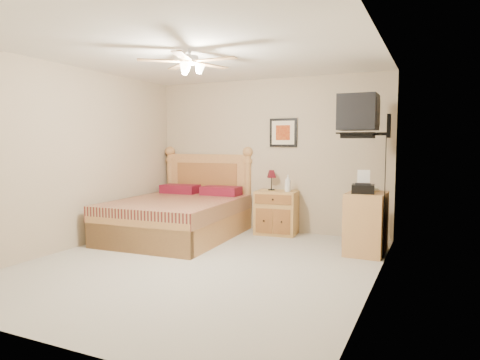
% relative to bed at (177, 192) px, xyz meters
% --- Properties ---
extents(floor, '(4.50, 4.50, 0.00)m').
position_rel_bed_xyz_m(floor, '(1.06, -1.12, -0.70)').
color(floor, '#ADA99C').
rests_on(floor, ground).
extents(ceiling, '(4.00, 4.50, 0.04)m').
position_rel_bed_xyz_m(ceiling, '(1.06, -1.12, 1.80)').
color(ceiling, white).
rests_on(ceiling, ground).
extents(wall_back, '(4.00, 0.04, 2.50)m').
position_rel_bed_xyz_m(wall_back, '(1.06, 1.13, 0.55)').
color(wall_back, tan).
rests_on(wall_back, ground).
extents(wall_front, '(4.00, 0.04, 2.50)m').
position_rel_bed_xyz_m(wall_front, '(1.06, -3.37, 0.55)').
color(wall_front, tan).
rests_on(wall_front, ground).
extents(wall_left, '(0.04, 4.50, 2.50)m').
position_rel_bed_xyz_m(wall_left, '(-0.94, -1.12, 0.55)').
color(wall_left, tan).
rests_on(wall_left, ground).
extents(wall_right, '(0.04, 4.50, 2.50)m').
position_rel_bed_xyz_m(wall_right, '(3.06, -1.12, 0.55)').
color(wall_right, tan).
rests_on(wall_right, ground).
extents(bed, '(1.75, 2.23, 1.40)m').
position_rel_bed_xyz_m(bed, '(0.00, 0.00, 0.00)').
color(bed, '#B5784E').
rests_on(bed, ground).
extents(nightstand, '(0.68, 0.54, 0.69)m').
position_rel_bed_xyz_m(nightstand, '(1.31, 0.88, -0.35)').
color(nightstand, '#B78B45').
rests_on(nightstand, ground).
extents(table_lamp, '(0.21, 0.21, 0.33)m').
position_rel_bed_xyz_m(table_lamp, '(1.19, 0.95, 0.16)').
color(table_lamp, '#550E17').
rests_on(table_lamp, nightstand).
extents(lotion_bottle, '(0.11, 0.11, 0.27)m').
position_rel_bed_xyz_m(lotion_bottle, '(1.50, 0.85, 0.13)').
color(lotion_bottle, white).
rests_on(lotion_bottle, nightstand).
extents(framed_picture, '(0.46, 0.04, 0.46)m').
position_rel_bed_xyz_m(framed_picture, '(1.33, 1.11, 0.92)').
color(framed_picture, black).
rests_on(framed_picture, wall_back).
extents(dresser, '(0.49, 0.70, 0.81)m').
position_rel_bed_xyz_m(dresser, '(2.79, 0.24, -0.29)').
color(dresser, tan).
rests_on(dresser, ground).
extents(fax_machine, '(0.31, 0.33, 0.30)m').
position_rel_bed_xyz_m(fax_machine, '(2.76, 0.13, 0.26)').
color(fax_machine, black).
rests_on(fax_machine, dresser).
extents(magazine_lower, '(0.20, 0.27, 0.02)m').
position_rel_bed_xyz_m(magazine_lower, '(2.72, 0.50, 0.12)').
color(magazine_lower, '#AEA389').
rests_on(magazine_lower, dresser).
extents(magazine_upper, '(0.20, 0.26, 0.02)m').
position_rel_bed_xyz_m(magazine_upper, '(2.73, 0.52, 0.14)').
color(magazine_upper, tan).
rests_on(magazine_upper, magazine_lower).
extents(wall_tv, '(0.56, 0.46, 0.58)m').
position_rel_bed_xyz_m(wall_tv, '(2.81, 0.22, 1.11)').
color(wall_tv, black).
rests_on(wall_tv, wall_right).
extents(ceiling_fan, '(1.14, 1.14, 0.28)m').
position_rel_bed_xyz_m(ceiling_fan, '(1.06, -1.32, 1.66)').
color(ceiling_fan, white).
rests_on(ceiling_fan, ceiling).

